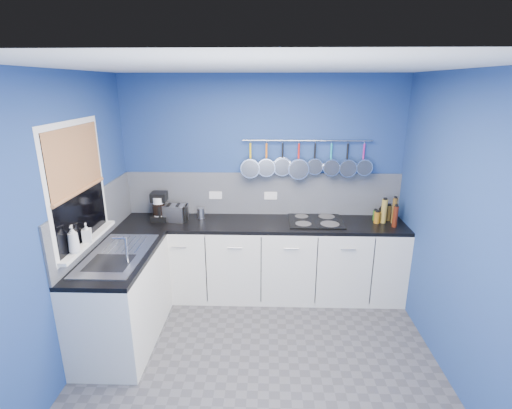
# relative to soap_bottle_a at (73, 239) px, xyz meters

# --- Properties ---
(floor) EXTENTS (3.20, 3.00, 0.02)m
(floor) POSITION_rel_soap_bottle_a_xyz_m (1.53, -0.02, -1.18)
(floor) COLOR #47474C
(floor) RESTS_ON ground
(ceiling) EXTENTS (3.20, 3.00, 0.02)m
(ceiling) POSITION_rel_soap_bottle_a_xyz_m (1.53, -0.02, 1.34)
(ceiling) COLOR white
(ceiling) RESTS_ON ground
(wall_back) EXTENTS (3.20, 0.02, 2.50)m
(wall_back) POSITION_rel_soap_bottle_a_xyz_m (1.53, 1.49, 0.08)
(wall_back) COLOR navy
(wall_back) RESTS_ON ground
(wall_front) EXTENTS (3.20, 0.02, 2.50)m
(wall_front) POSITION_rel_soap_bottle_a_xyz_m (1.53, -1.53, 0.08)
(wall_front) COLOR navy
(wall_front) RESTS_ON ground
(wall_left) EXTENTS (0.02, 3.00, 2.50)m
(wall_left) POSITION_rel_soap_bottle_a_xyz_m (-0.08, -0.02, 0.08)
(wall_left) COLOR navy
(wall_left) RESTS_ON ground
(wall_right) EXTENTS (0.02, 3.00, 2.50)m
(wall_right) POSITION_rel_soap_bottle_a_xyz_m (3.14, -0.02, 0.08)
(wall_right) COLOR navy
(wall_right) RESTS_ON ground
(backsplash_back) EXTENTS (3.20, 0.02, 0.50)m
(backsplash_back) POSITION_rel_soap_bottle_a_xyz_m (1.53, 1.47, -0.02)
(backsplash_back) COLOR slate
(backsplash_back) RESTS_ON wall_back
(backsplash_left) EXTENTS (0.02, 1.80, 0.50)m
(backsplash_left) POSITION_rel_soap_bottle_a_xyz_m (-0.06, 0.58, -0.02)
(backsplash_left) COLOR slate
(backsplash_left) RESTS_ON wall_left
(cabinet_run_back) EXTENTS (3.20, 0.60, 0.86)m
(cabinet_run_back) POSITION_rel_soap_bottle_a_xyz_m (1.53, 1.18, -0.74)
(cabinet_run_back) COLOR silver
(cabinet_run_back) RESTS_ON ground
(worktop_back) EXTENTS (3.20, 0.60, 0.04)m
(worktop_back) POSITION_rel_soap_bottle_a_xyz_m (1.53, 1.18, -0.29)
(worktop_back) COLOR black
(worktop_back) RESTS_ON cabinet_run_back
(cabinet_run_left) EXTENTS (0.60, 1.20, 0.86)m
(cabinet_run_left) POSITION_rel_soap_bottle_a_xyz_m (0.23, 0.28, -0.74)
(cabinet_run_left) COLOR silver
(cabinet_run_left) RESTS_ON ground
(worktop_left) EXTENTS (0.60, 1.20, 0.04)m
(worktop_left) POSITION_rel_soap_bottle_a_xyz_m (0.23, 0.28, -0.29)
(worktop_left) COLOR black
(worktop_left) RESTS_ON cabinet_run_left
(window_frame) EXTENTS (0.01, 1.00, 1.10)m
(window_frame) POSITION_rel_soap_bottle_a_xyz_m (-0.05, 0.28, 0.38)
(window_frame) COLOR white
(window_frame) RESTS_ON wall_left
(window_glass) EXTENTS (0.01, 0.90, 1.00)m
(window_glass) POSITION_rel_soap_bottle_a_xyz_m (-0.04, 0.28, 0.38)
(window_glass) COLOR black
(window_glass) RESTS_ON wall_left
(bamboo_blind) EXTENTS (0.01, 0.90, 0.55)m
(bamboo_blind) POSITION_rel_soap_bottle_a_xyz_m (-0.03, 0.28, 0.61)
(bamboo_blind) COLOR tan
(bamboo_blind) RESTS_ON wall_left
(window_sill) EXTENTS (0.10, 0.98, 0.03)m
(window_sill) POSITION_rel_soap_bottle_a_xyz_m (-0.02, 0.28, -0.13)
(window_sill) COLOR white
(window_sill) RESTS_ON wall_left
(sink_unit) EXTENTS (0.50, 0.95, 0.01)m
(sink_unit) POSITION_rel_soap_bottle_a_xyz_m (0.23, 0.28, -0.27)
(sink_unit) COLOR silver
(sink_unit) RESTS_ON worktop_left
(mixer_tap) EXTENTS (0.12, 0.08, 0.26)m
(mixer_tap) POSITION_rel_soap_bottle_a_xyz_m (0.39, 0.10, -0.14)
(mixer_tap) COLOR silver
(mixer_tap) RESTS_ON worktop_left
(socket_left) EXTENTS (0.15, 0.01, 0.09)m
(socket_left) POSITION_rel_soap_bottle_a_xyz_m (0.98, 1.46, -0.04)
(socket_left) COLOR white
(socket_left) RESTS_ON backsplash_back
(socket_right) EXTENTS (0.15, 0.01, 0.09)m
(socket_right) POSITION_rel_soap_bottle_a_xyz_m (1.63, 1.46, -0.04)
(socket_right) COLOR white
(socket_right) RESTS_ON backsplash_back
(pot_rail) EXTENTS (1.45, 0.02, 0.02)m
(pot_rail) POSITION_rel_soap_bottle_a_xyz_m (2.03, 1.43, 0.61)
(pot_rail) COLOR silver
(pot_rail) RESTS_ON wall_back
(soap_bottle_a) EXTENTS (0.11, 0.11, 0.24)m
(soap_bottle_a) POSITION_rel_soap_bottle_a_xyz_m (0.00, 0.00, 0.00)
(soap_bottle_a) COLOR white
(soap_bottle_a) RESTS_ON window_sill
(soap_bottle_b) EXTENTS (0.10, 0.10, 0.17)m
(soap_bottle_b) POSITION_rel_soap_bottle_a_xyz_m (0.00, 0.23, -0.03)
(soap_bottle_b) COLOR white
(soap_bottle_b) RESTS_ON window_sill
(paper_towel) EXTENTS (0.15, 0.15, 0.28)m
(paper_towel) POSITION_rel_soap_bottle_a_xyz_m (0.37, 1.20, -0.13)
(paper_towel) COLOR white
(paper_towel) RESTS_ON worktop_back
(coffee_maker) EXTENTS (0.19, 0.20, 0.32)m
(coffee_maker) POSITION_rel_soap_bottle_a_xyz_m (0.37, 1.23, -0.11)
(coffee_maker) COLOR black
(coffee_maker) RESTS_ON worktop_back
(toaster) EXTENTS (0.32, 0.23, 0.18)m
(toaster) POSITION_rel_soap_bottle_a_xyz_m (0.54, 1.21, -0.18)
(toaster) COLOR silver
(toaster) RESTS_ON worktop_back
(canister) EXTENTS (0.09, 0.09, 0.12)m
(canister) POSITION_rel_soap_bottle_a_xyz_m (0.83, 1.29, -0.21)
(canister) COLOR silver
(canister) RESTS_ON worktop_back
(hob) EXTENTS (0.60, 0.53, 0.01)m
(hob) POSITION_rel_soap_bottle_a_xyz_m (2.14, 1.24, -0.26)
(hob) COLOR black
(hob) RESTS_ON worktop_back
(pan_0) EXTENTS (0.22, 0.12, 0.41)m
(pan_0) POSITION_rel_soap_bottle_a_xyz_m (1.40, 1.42, 0.40)
(pan_0) COLOR silver
(pan_0) RESTS_ON pot_rail
(pan_1) EXTENTS (0.21, 0.10, 0.40)m
(pan_1) POSITION_rel_soap_bottle_a_xyz_m (1.58, 1.42, 0.41)
(pan_1) COLOR silver
(pan_1) RESTS_ON pot_rail
(pan_2) EXTENTS (0.21, 0.05, 0.40)m
(pan_2) POSITION_rel_soap_bottle_a_xyz_m (1.76, 1.42, 0.41)
(pan_2) COLOR silver
(pan_2) RESTS_ON pot_rail
(pan_3) EXTENTS (0.24, 0.11, 0.43)m
(pan_3) POSITION_rel_soap_bottle_a_xyz_m (1.94, 1.42, 0.40)
(pan_3) COLOR silver
(pan_3) RESTS_ON pot_rail
(pan_4) EXTENTS (0.19, 0.07, 0.38)m
(pan_4) POSITION_rel_soap_bottle_a_xyz_m (2.12, 1.42, 0.42)
(pan_4) COLOR silver
(pan_4) RESTS_ON pot_rail
(pan_5) EXTENTS (0.19, 0.12, 0.38)m
(pan_5) POSITION_rel_soap_bottle_a_xyz_m (2.30, 1.42, 0.42)
(pan_5) COLOR silver
(pan_5) RESTS_ON pot_rail
(pan_6) EXTENTS (0.20, 0.12, 0.39)m
(pan_6) POSITION_rel_soap_bottle_a_xyz_m (2.48, 1.42, 0.41)
(pan_6) COLOR silver
(pan_6) RESTS_ON pot_rail
(pan_7) EXTENTS (0.19, 0.11, 0.38)m
(pan_7) POSITION_rel_soap_bottle_a_xyz_m (2.67, 1.42, 0.42)
(pan_7) COLOR silver
(pan_7) RESTS_ON pot_rail
(condiment_0) EXTENTS (0.07, 0.07, 0.18)m
(condiment_0) POSITION_rel_soap_bottle_a_xyz_m (2.96, 1.29, -0.18)
(condiment_0) COLOR brown
(condiment_0) RESTS_ON worktop_back
(condiment_1) EXTENTS (0.06, 0.06, 0.14)m
(condiment_1) POSITION_rel_soap_bottle_a_xyz_m (2.89, 1.29, -0.20)
(condiment_1) COLOR black
(condiment_1) RESTS_ON worktop_back
(condiment_2) EXTENTS (0.05, 0.05, 0.12)m
(condiment_2) POSITION_rel_soap_bottle_a_xyz_m (2.82, 1.29, -0.21)
(condiment_2) COLOR #265919
(condiment_2) RESTS_ON worktop_back
(condiment_3) EXTENTS (0.05, 0.05, 0.29)m
(condiment_3) POSITION_rel_soap_bottle_a_xyz_m (3.00, 1.21, -0.13)
(condiment_3) COLOR brown
(condiment_3) RESTS_ON worktop_back
(condiment_4) EXTENTS (0.06, 0.06, 0.27)m
(condiment_4) POSITION_rel_soap_bottle_a_xyz_m (2.89, 1.21, -0.14)
(condiment_4) COLOR olive
(condiment_4) RESTS_ON worktop_back
(condiment_5) EXTENTS (0.07, 0.07, 0.13)m
(condiment_5) POSITION_rel_soap_bottle_a_xyz_m (2.82, 1.20, -0.21)
(condiment_5) COLOR #8C5914
(condiment_5) RESTS_ON worktop_back
(condiment_6) EXTENTS (0.05, 0.05, 0.23)m
(condiment_6) POSITION_rel_soap_bottle_a_xyz_m (2.97, 1.08, -0.15)
(condiment_6) COLOR #4C190C
(condiment_6) RESTS_ON worktop_back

